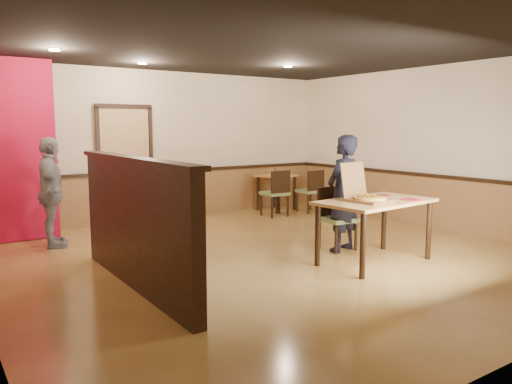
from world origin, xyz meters
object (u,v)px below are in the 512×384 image
(diner_chair, at_px, (335,215))
(passerby, at_px, (51,193))
(side_table, at_px, (276,183))
(condiment, at_px, (275,171))
(side_chair_left, at_px, (277,191))
(side_chair_right, at_px, (312,189))
(main_table, at_px, (375,209))
(diner, at_px, (343,193))
(pizza_box, at_px, (367,197))

(diner_chair, xyz_separation_m, passerby, (-3.37, 2.39, 0.32))
(side_table, height_order, condiment, condiment)
(side_chair_left, xyz_separation_m, side_chair_right, (0.90, 0.00, -0.02))
(main_table, height_order, diner, diner)
(side_chair_left, height_order, passerby, passerby)
(diner, bearing_deg, pizza_box, 53.17)
(diner_chair, xyz_separation_m, diner, (0.00, -0.15, 0.34))
(passerby, bearing_deg, diner_chair, -112.27)
(diner_chair, height_order, side_chair_left, side_chair_left)
(side_chair_left, relative_size, condiment, 6.51)
(diner_chair, distance_m, side_chair_right, 3.10)
(passerby, bearing_deg, pizza_box, -123.17)
(diner_chair, relative_size, pizza_box, 1.54)
(pizza_box, height_order, condiment, pizza_box)
(pizza_box, bearing_deg, diner_chair, 67.02)
(side_chair_left, height_order, pizza_box, pizza_box)
(diner_chair, xyz_separation_m, pizza_box, (-0.26, -0.86, 0.40))
(main_table, distance_m, diner_chair, 0.87)
(diner_chair, relative_size, side_table, 1.02)
(main_table, relative_size, side_table, 1.84)
(main_table, relative_size, diner_chair, 1.80)
(diner, height_order, condiment, diner)
(diner_chair, height_order, side_table, diner_chair)
(diner_chair, height_order, side_chair_right, diner_chair)
(main_table, xyz_separation_m, side_table, (1.37, 4.02, -0.13))
(side_chair_right, height_order, condiment, condiment)
(side_chair_right, bearing_deg, side_chair_left, 0.57)
(main_table, height_order, side_chair_left, side_chair_left)
(main_table, xyz_separation_m, condiment, (1.32, 3.99, 0.12))
(main_table, relative_size, side_chair_left, 1.75)
(diner, bearing_deg, condiment, -126.77)
(side_table, bearing_deg, pizza_box, -111.06)
(diner_chair, bearing_deg, diner, -85.66)
(main_table, distance_m, side_table, 4.25)
(passerby, bearing_deg, side_chair_right, -74.95)
(side_table, height_order, pizza_box, pizza_box)
(main_table, xyz_separation_m, side_chair_left, (0.92, 3.40, -0.21))
(diner_chair, bearing_deg, pizza_box, -104.36)
(diner, bearing_deg, passerby, -53.23)
(main_table, height_order, passerby, passerby)
(side_table, bearing_deg, side_chair_right, -53.85)
(side_chair_left, relative_size, side_chair_right, 1.05)
(diner_chair, height_order, passerby, passerby)
(main_table, height_order, side_table, main_table)
(diner, distance_m, pizza_box, 0.76)
(diner, height_order, pizza_box, diner)
(side_chair_left, xyz_separation_m, side_table, (0.45, 0.62, 0.08))
(side_table, bearing_deg, main_table, -108.87)
(diner_chair, xyz_separation_m, side_chair_right, (1.74, 2.56, -0.01))
(diner_chair, height_order, condiment, condiment)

